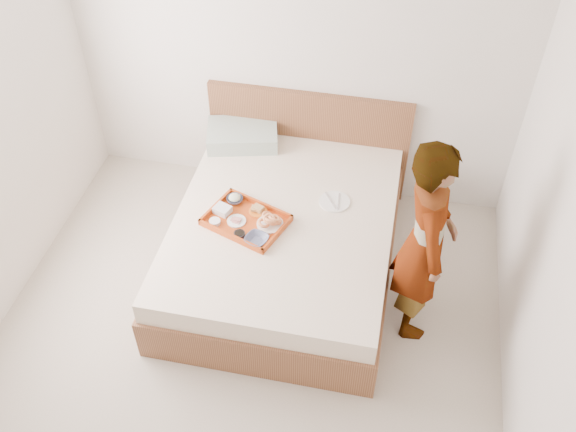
# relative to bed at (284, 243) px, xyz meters

# --- Properties ---
(ground) EXTENTS (3.50, 4.00, 0.01)m
(ground) POSITION_rel_bed_xyz_m (-0.13, -1.00, -0.27)
(ground) COLOR #BAB09D
(ground) RESTS_ON ground
(ceiling) EXTENTS (3.50, 4.00, 0.01)m
(ceiling) POSITION_rel_bed_xyz_m (-0.13, -1.00, 2.33)
(ceiling) COLOR white
(ceiling) RESTS_ON ground
(wall_back) EXTENTS (3.50, 0.01, 2.60)m
(wall_back) POSITION_rel_bed_xyz_m (-0.13, 1.00, 1.04)
(wall_back) COLOR silver
(wall_back) RESTS_ON ground
(wall_right) EXTENTS (0.01, 4.00, 2.60)m
(wall_right) POSITION_rel_bed_xyz_m (1.62, -1.00, 1.04)
(wall_right) COLOR silver
(wall_right) RESTS_ON ground
(bed) EXTENTS (1.65, 2.00, 0.53)m
(bed) POSITION_rel_bed_xyz_m (0.00, 0.00, 0.00)
(bed) COLOR brown
(bed) RESTS_ON ground
(headboard) EXTENTS (1.65, 0.06, 0.95)m
(headboard) POSITION_rel_bed_xyz_m (0.00, 0.97, 0.21)
(headboard) COLOR brown
(headboard) RESTS_ON ground
(pillow) EXTENTS (0.63, 0.50, 0.13)m
(pillow) POSITION_rel_bed_xyz_m (-0.51, 0.79, 0.33)
(pillow) COLOR #AEB9AB
(pillow) RESTS_ON bed
(tray) EXTENTS (0.65, 0.56, 0.05)m
(tray) POSITION_rel_bed_xyz_m (-0.25, -0.11, 0.29)
(tray) COLOR #AE4213
(tray) RESTS_ON bed
(prawn_plate) EXTENTS (0.24, 0.24, 0.01)m
(prawn_plate) POSITION_rel_bed_xyz_m (-0.08, -0.11, 0.29)
(prawn_plate) COLOR white
(prawn_plate) RESTS_ON tray
(navy_bowl_big) EXTENTS (0.20, 0.20, 0.04)m
(navy_bowl_big) POSITION_rel_bed_xyz_m (-0.13, -0.28, 0.30)
(navy_bowl_big) COLOR #181E42
(navy_bowl_big) RESTS_ON tray
(sauce_dish) EXTENTS (0.10, 0.10, 0.03)m
(sauce_dish) POSITION_rel_bed_xyz_m (-0.26, -0.26, 0.29)
(sauce_dish) COLOR black
(sauce_dish) RESTS_ON tray
(meat_plate) EXTENTS (0.17, 0.17, 0.01)m
(meat_plate) POSITION_rel_bed_xyz_m (-0.32, -0.12, 0.28)
(meat_plate) COLOR white
(meat_plate) RESTS_ON tray
(bread_plate) EXTENTS (0.17, 0.17, 0.01)m
(bread_plate) POSITION_rel_bed_xyz_m (-0.19, 0.00, 0.28)
(bread_plate) COLOR orange
(bread_plate) RESTS_ON tray
(salad_bowl) EXTENTS (0.15, 0.15, 0.04)m
(salad_bowl) POSITION_rel_bed_xyz_m (-0.38, 0.07, 0.30)
(salad_bowl) COLOR #181E42
(salad_bowl) RESTS_ON tray
(plastic_tub) EXTENTS (0.14, 0.13, 0.05)m
(plastic_tub) POSITION_rel_bed_xyz_m (-0.44, -0.05, 0.30)
(plastic_tub) COLOR silver
(plastic_tub) RESTS_ON tray
(cheese_round) EXTENTS (0.10, 0.10, 0.03)m
(cheese_round) POSITION_rel_bed_xyz_m (-0.46, -0.17, 0.29)
(cheese_round) COLOR white
(cheese_round) RESTS_ON tray
(dinner_plate) EXTENTS (0.28, 0.28, 0.01)m
(dinner_plate) POSITION_rel_bed_xyz_m (0.33, 0.23, 0.27)
(dinner_plate) COLOR white
(dinner_plate) RESTS_ON bed
(person) EXTENTS (0.45, 0.62, 1.57)m
(person) POSITION_rel_bed_xyz_m (0.98, -0.29, 0.52)
(person) COLOR white
(person) RESTS_ON ground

